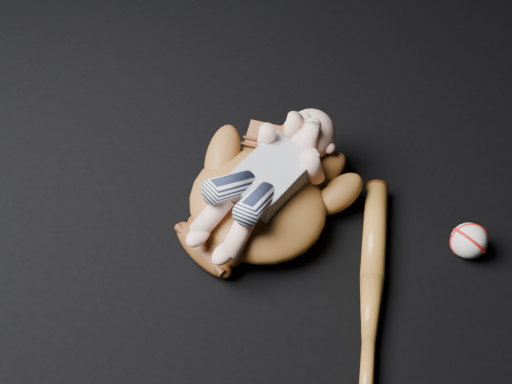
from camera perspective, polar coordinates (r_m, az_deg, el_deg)
baseball_glove at (r=1.31m, az=0.14°, el=-0.70°), size 0.49×0.52×0.13m
newborn_baby at (r=1.26m, az=0.49°, el=1.07°), size 0.25×0.42×0.16m
baseball_bat at (r=1.26m, az=10.23°, el=-8.67°), size 0.21×0.50×0.05m
baseball at (r=1.35m, az=18.41°, el=-4.14°), size 0.07×0.07×0.07m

